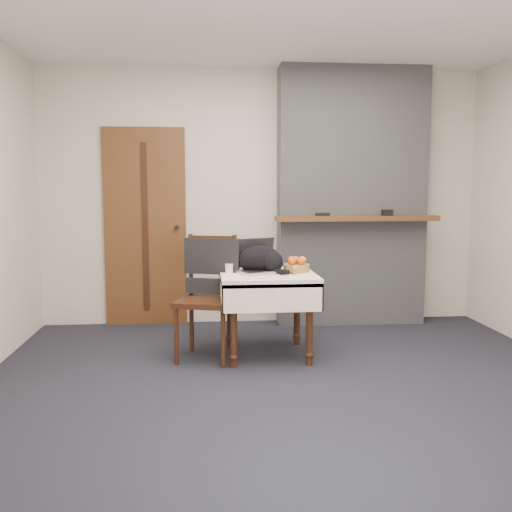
{
  "coord_description": "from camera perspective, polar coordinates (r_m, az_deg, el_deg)",
  "views": [
    {
      "loc": [
        -0.62,
        -3.89,
        1.4
      ],
      "look_at": [
        -0.19,
        0.7,
        0.85
      ],
      "focal_mm": 40.0,
      "sensor_mm": 36.0,
      "label": 1
    }
  ],
  "objects": [
    {
      "name": "ground",
      "position": [
        4.18,
        3.57,
        -12.75
      ],
      "size": [
        4.5,
        4.5,
        0.0
      ],
      "primitive_type": "plane",
      "color": "black",
      "rests_on": "ground"
    },
    {
      "name": "room_shell",
      "position": [
        4.41,
        2.79,
        11.56
      ],
      "size": [
        4.52,
        4.01,
        2.61
      ],
      "color": "beige",
      "rests_on": "ground"
    },
    {
      "name": "door",
      "position": [
        5.9,
        -11.0,
        2.84
      ],
      "size": [
        0.82,
        0.1,
        2.0
      ],
      "color": "brown",
      "rests_on": "ground"
    },
    {
      "name": "chimney",
      "position": [
        5.93,
        9.53,
        5.77
      ],
      "size": [
        1.62,
        0.48,
        2.6
      ],
      "color": "gray",
      "rests_on": "ground"
    },
    {
      "name": "side_table",
      "position": [
        4.73,
        1.15,
        -3.04
      ],
      "size": [
        0.78,
        0.78,
        0.7
      ],
      "color": "#321C0D",
      "rests_on": "ground"
    },
    {
      "name": "laptop",
      "position": [
        4.75,
        0.21,
        -0.79
      ],
      "size": [
        0.47,
        0.44,
        0.28
      ],
      "rotation": [
        0.0,
        0.0,
        0.39
      ],
      "color": "#B7B7BC",
      "rests_on": "side_table"
    },
    {
      "name": "cat",
      "position": [
        4.73,
        0.47,
        -0.32
      ],
      "size": [
        0.47,
        0.38,
        0.26
      ],
      "rotation": [
        0.0,
        0.0,
        -0.38
      ],
      "color": "black",
      "rests_on": "side_table"
    },
    {
      "name": "cream_jar",
      "position": [
        4.7,
        -2.71,
        -1.27
      ],
      "size": [
        0.07,
        0.07,
        0.08
      ],
      "primitive_type": "cylinder",
      "color": "silver",
      "rests_on": "side_table"
    },
    {
      "name": "pill_bottle",
      "position": [
        4.62,
        3.88,
        -1.42
      ],
      "size": [
        0.03,
        0.03,
        0.07
      ],
      "color": "#AE6915",
      "rests_on": "side_table"
    },
    {
      "name": "fruit_basket",
      "position": [
        4.79,
        4.07,
        -0.96
      ],
      "size": [
        0.22,
        0.22,
        0.13
      ],
      "color": "#A17841",
      "rests_on": "side_table"
    },
    {
      "name": "desk_clutter",
      "position": [
        4.74,
        3.49,
        -1.61
      ],
      "size": [
        0.15,
        0.04,
        0.01
      ],
      "primitive_type": "cube",
      "rotation": [
        0.0,
        0.0,
        0.18
      ],
      "color": "black",
      "rests_on": "side_table"
    },
    {
      "name": "chair",
      "position": [
        4.73,
        -4.66,
        -2.36
      ],
      "size": [
        0.57,
        0.56,
        1.01
      ],
      "rotation": [
        0.0,
        0.0,
        -0.3
      ],
      "color": "#321C0D",
      "rests_on": "ground"
    }
  ]
}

